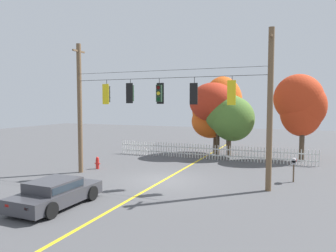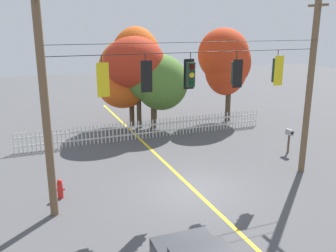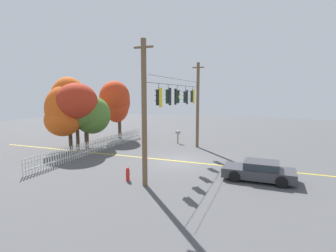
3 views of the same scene
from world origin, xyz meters
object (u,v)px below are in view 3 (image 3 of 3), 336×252
traffic_signal_eastbound_side (186,97)px  autumn_oak_far_east (89,113)px  fire_hydrant (128,174)px  autumn_maple_mid (77,106)px  roadside_mailbox (178,133)px  autumn_maple_near_fence (67,108)px  traffic_signal_southbound_primary (177,97)px  traffic_signal_northbound_primary (159,97)px  traffic_signal_northbound_secondary (168,96)px  traffic_signal_westbound_side (192,96)px  autumn_maple_far_west (116,101)px  parked_car (259,170)px

traffic_signal_eastbound_side → autumn_oak_far_east: 9.63m
fire_hydrant → autumn_maple_mid: bearing=55.1°
roadside_mailbox → autumn_maple_near_fence: bearing=126.9°
traffic_signal_southbound_primary → fire_hydrant: size_ratio=1.77×
autumn_maple_mid → autumn_oak_far_east: bearing=-17.7°
autumn_oak_far_east → autumn_maple_mid: bearing=162.3°
traffic_signal_southbound_primary → roadside_mailbox: bearing=18.5°
autumn_maple_mid → traffic_signal_southbound_primary: bearing=-95.4°
roadside_mailbox → traffic_signal_northbound_primary: bearing=-167.2°
traffic_signal_northbound_secondary → autumn_maple_mid: bearing=74.5°
fire_hydrant → traffic_signal_northbound_secondary: bearing=-21.9°
autumn_maple_mid → traffic_signal_westbound_side: bearing=-72.6°
autumn_maple_near_fence → roadside_mailbox: size_ratio=5.02×
traffic_signal_northbound_secondary → traffic_signal_westbound_side: same height
traffic_signal_westbound_side → autumn_oak_far_east: 9.84m
traffic_signal_northbound_secondary → roadside_mailbox: traffic_signal_northbound_secondary is taller
fire_hydrant → autumn_oak_far_east: bearing=49.3°
autumn_maple_near_fence → autumn_maple_far_west: (6.70, -0.98, 0.48)m
autumn_maple_near_fence → roadside_mailbox: 10.94m
traffic_signal_southbound_primary → autumn_maple_far_west: (7.32, 9.83, -0.63)m
autumn_maple_near_fence → autumn_maple_mid: bearing=-72.4°
traffic_signal_westbound_side → autumn_oak_far_east: (-1.99, 9.51, -1.59)m
autumn_maple_far_west → fire_hydrant: autumn_maple_far_west is taller
autumn_maple_near_fence → autumn_oak_far_east: (1.40, -1.33, -0.49)m
traffic_signal_northbound_primary → autumn_maple_far_west: (10.73, 9.85, -0.62)m
traffic_signal_southbound_primary → traffic_signal_northbound_primary: bearing=-179.7°
traffic_signal_westbound_side → autumn_maple_near_fence: (-3.39, 10.83, -1.10)m
traffic_signal_northbound_secondary → roadside_mailbox: bearing=15.0°
traffic_signal_northbound_primary → traffic_signal_eastbound_side: bearing=0.0°
traffic_signal_eastbound_side → autumn_maple_near_fence: bearing=97.4°
traffic_signal_northbound_secondary → autumn_maple_near_fence: (2.43, 10.83, -1.14)m
traffic_signal_northbound_primary → traffic_signal_westbound_side: same height
autumn_maple_mid → parked_car: bearing=-101.1°
traffic_signal_southbound_primary → traffic_signal_eastbound_side: bearing=-0.5°
parked_car → roadside_mailbox: (9.15, 8.24, 0.47)m
traffic_signal_westbound_side → autumn_maple_mid: autumn_maple_mid is taller
autumn_maple_mid → roadside_mailbox: size_ratio=4.58×
traffic_signal_westbound_side → parked_car: traffic_signal_westbound_side is taller
autumn_oak_far_east → autumn_maple_far_west: bearing=3.8°
parked_car → fire_hydrant: bearing=111.9°
autumn_oak_far_east → autumn_maple_far_west: size_ratio=0.78×
autumn_maple_mid → fire_hydrant: autumn_maple_mid is taller
traffic_signal_westbound_side → traffic_signal_southbound_primary: bearing=179.7°
traffic_signal_eastbound_side → parked_car: traffic_signal_eastbound_side is taller
traffic_signal_northbound_primary → autumn_maple_mid: size_ratio=0.24×
autumn_maple_far_west → fire_hydrant: 15.52m
traffic_signal_southbound_primary → autumn_oak_far_east: (2.02, 9.49, -1.60)m
traffic_signal_eastbound_side → autumn_oak_far_east: traffic_signal_eastbound_side is taller
traffic_signal_northbound_secondary → autumn_maple_mid: size_ratio=0.23×
autumn_maple_mid → parked_car: (-3.09, -15.74, -3.42)m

